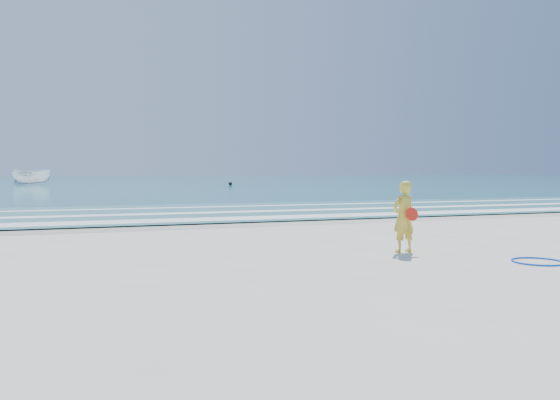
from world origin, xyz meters
name	(u,v)px	position (x,y,z in m)	size (l,w,h in m)	color
ground	(349,277)	(0.00, 0.00, 0.00)	(400.00, 400.00, 0.00)	silver
wet_sand	(217,224)	(0.00, 9.00, 0.00)	(400.00, 2.40, 0.00)	#B2A893
ocean	(107,180)	(0.00, 105.00, 0.02)	(400.00, 190.00, 0.04)	#19727F
shallow	(189,212)	(0.00, 14.00, 0.04)	(400.00, 10.00, 0.01)	#59B7AD
foam_near	(209,219)	(0.00, 10.30, 0.05)	(400.00, 1.40, 0.01)	white
foam_mid	(193,213)	(0.00, 13.20, 0.05)	(400.00, 0.90, 0.01)	white
foam_far	(179,208)	(0.00, 16.50, 0.05)	(400.00, 0.60, 0.01)	white
hoop	(538,261)	(3.86, 0.12, 0.02)	(0.90, 0.90, 0.03)	blue
boat	(32,176)	(-10.00, 64.62, 1.04)	(1.95, 5.18, 2.00)	white
buoy	(230,184)	(11.68, 53.02, 0.25)	(0.42, 0.42, 0.42)	black
woman	(404,217)	(2.24, 2.01, 0.73)	(0.58, 0.44, 1.45)	gold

